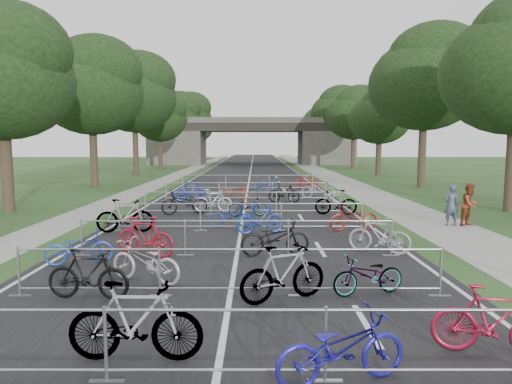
# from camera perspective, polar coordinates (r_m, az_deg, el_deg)

# --- Properties ---
(ground) EXTENTS (200.00, 200.00, 0.00)m
(ground) POSITION_cam_1_polar(r_m,az_deg,el_deg) (6.97, -5.03, -22.59)
(ground) COLOR #25431D
(ground) RESTS_ON ground
(road) EXTENTS (11.00, 140.00, 0.01)m
(road) POSITION_cam_1_polar(r_m,az_deg,el_deg) (56.18, -0.65, 2.80)
(road) COLOR black
(road) RESTS_ON ground
(sidewalk_right) EXTENTS (3.00, 140.00, 0.01)m
(sidewalk_right) POSITION_cam_1_polar(r_m,az_deg,el_deg) (56.67, 7.47, 2.78)
(sidewalk_right) COLOR gray
(sidewalk_right) RESTS_ON ground
(sidewalk_left) EXTENTS (2.00, 140.00, 0.01)m
(sidewalk_left) POSITION_cam_1_polar(r_m,az_deg,el_deg) (56.76, -8.26, 2.77)
(sidewalk_left) COLOR gray
(sidewalk_left) RESTS_ON ground
(lane_markings) EXTENTS (0.12, 140.00, 0.00)m
(lane_markings) POSITION_cam_1_polar(r_m,az_deg,el_deg) (56.18, -0.65, 2.79)
(lane_markings) COLOR silver
(lane_markings) RESTS_ON ground
(overpass_bridge) EXTENTS (31.00, 8.00, 7.05)m
(overpass_bridge) POSITION_cam_1_polar(r_m,az_deg,el_deg) (71.08, -0.54, 6.36)
(overpass_bridge) COLOR #474540
(overpass_bridge) RESTS_ON ground
(tree_left_0) EXTENTS (6.72, 6.72, 10.25)m
(tree_left_0) POSITION_cam_1_polar(r_m,az_deg,el_deg) (25.24, -29.11, 12.58)
(tree_left_0) COLOR #33261C
(tree_left_0) RESTS_ON ground
(tree_left_1) EXTENTS (7.56, 7.56, 11.53)m
(tree_left_1) POSITION_cam_1_polar(r_m,az_deg,el_deg) (36.26, -19.79, 12.11)
(tree_left_1) COLOR #33261C
(tree_left_1) RESTS_ON ground
(tree_right_1) EXTENTS (8.18, 8.18, 12.47)m
(tree_right_1) POSITION_cam_1_polar(r_m,az_deg,el_deg) (36.53, 20.55, 12.98)
(tree_right_1) COLOR #33261C
(tree_right_1) RESTS_ON ground
(tree_left_2) EXTENTS (8.40, 8.40, 12.81)m
(tree_left_2) POSITION_cam_1_polar(r_m,az_deg,el_deg) (47.77, -14.89, 11.73)
(tree_left_2) COLOR #33261C
(tree_left_2) RESTS_ON ground
(tree_right_2) EXTENTS (6.16, 6.16, 9.39)m
(tree_right_2) POSITION_cam_1_polar(r_m,az_deg,el_deg) (47.76, 15.35, 9.11)
(tree_right_2) COLOR #33261C
(tree_right_2) RESTS_ON ground
(tree_left_3) EXTENTS (6.72, 6.72, 10.25)m
(tree_left_3) POSITION_cam_1_polar(r_m,az_deg,el_deg) (59.31, -11.86, 9.12)
(tree_left_3) COLOR #33261C
(tree_left_3) RESTS_ON ground
(tree_right_3) EXTENTS (7.17, 7.17, 10.93)m
(tree_right_3) POSITION_cam_1_polar(r_m,az_deg,el_deg) (59.46, 12.27, 9.52)
(tree_right_3) COLOR #33261C
(tree_right_3) RESTS_ON ground
(tree_left_4) EXTENTS (7.56, 7.56, 11.53)m
(tree_left_4) POSITION_cam_1_polar(r_m,az_deg,el_deg) (71.13, -9.89, 9.31)
(tree_left_4) COLOR #33261C
(tree_left_4) RESTS_ON ground
(tree_right_4) EXTENTS (8.18, 8.18, 12.47)m
(tree_right_4) POSITION_cam_1_polar(r_m,az_deg,el_deg) (71.27, 10.20, 9.78)
(tree_right_4) COLOR #33261C
(tree_right_4) RESTS_ON ground
(tree_left_5) EXTENTS (8.40, 8.40, 12.81)m
(tree_left_5) POSITION_cam_1_polar(r_m,az_deg,el_deg) (83.01, -8.48, 9.44)
(tree_left_5) COLOR #33261C
(tree_left_5) RESTS_ON ground
(tree_right_5) EXTENTS (6.16, 6.16, 9.39)m
(tree_right_5) POSITION_cam_1_polar(r_m,az_deg,el_deg) (83.00, 8.69, 7.94)
(tree_right_5) COLOR #33261C
(tree_right_5) RESTS_ON ground
(tree_left_6) EXTENTS (6.72, 6.72, 10.25)m
(tree_left_6) POSITION_cam_1_polar(r_m,az_deg,el_deg) (94.82, -7.40, 8.06)
(tree_left_6) COLOR #33261C
(tree_left_6) RESTS_ON ground
(tree_right_6) EXTENTS (7.17, 7.17, 10.93)m
(tree_right_6) POSITION_cam_1_polar(r_m,az_deg,el_deg) (94.91, 7.59, 8.32)
(tree_right_6) COLOR #33261C
(tree_right_6) RESTS_ON ground
(barrier_row_0) EXTENTS (9.70, 0.08, 1.10)m
(barrier_row_0) POSITION_cam_1_polar(r_m,az_deg,el_deg) (6.72, -5.07, -18.52)
(barrier_row_0) COLOR #93959A
(barrier_row_0) RESTS_ON ground
(barrier_row_1) EXTENTS (9.70, 0.08, 1.10)m
(barrier_row_1) POSITION_cam_1_polar(r_m,az_deg,el_deg) (10.10, -3.28, -9.95)
(barrier_row_1) COLOR #93959A
(barrier_row_1) RESTS_ON ground
(barrier_row_2) EXTENTS (9.70, 0.08, 1.10)m
(barrier_row_2) POSITION_cam_1_polar(r_m,az_deg,el_deg) (13.59, -2.44, -5.72)
(barrier_row_2) COLOR #93959A
(barrier_row_2) RESTS_ON ground
(barrier_row_3) EXTENTS (9.70, 0.08, 1.10)m
(barrier_row_3) POSITION_cam_1_polar(r_m,az_deg,el_deg) (17.32, -1.92, -3.12)
(barrier_row_3) COLOR #93959A
(barrier_row_3) RESTS_ON ground
(barrier_row_4) EXTENTS (9.70, 0.08, 1.10)m
(barrier_row_4) POSITION_cam_1_polar(r_m,az_deg,el_deg) (21.27, -1.58, -1.37)
(barrier_row_4) COLOR #93959A
(barrier_row_4) RESTS_ON ground
(barrier_row_5) EXTENTS (9.70, 0.08, 1.10)m
(barrier_row_5) POSITION_cam_1_polar(r_m,az_deg,el_deg) (26.24, -1.30, 0.07)
(barrier_row_5) COLOR #93959A
(barrier_row_5) RESTS_ON ground
(barrier_row_6) EXTENTS (9.70, 0.08, 1.10)m
(barrier_row_6) POSITION_cam_1_polar(r_m,az_deg,el_deg) (32.21, -1.07, 1.21)
(barrier_row_6) COLOR #93959A
(barrier_row_6) RESTS_ON ground
(bike_1) EXTENTS (2.10, 0.63, 1.25)m
(bike_1) POSITION_cam_1_polar(r_m,az_deg,el_deg) (7.46, -14.84, -15.44)
(bike_1) COLOR #93959A
(bike_1) RESTS_ON ground
(bike_2) EXTENTS (2.06, 1.21, 1.02)m
(bike_2) POSITION_cam_1_polar(r_m,az_deg,el_deg) (6.78, 10.61, -18.68)
(bike_2) COLOR navy
(bike_2) RESTS_ON ground
(bike_3) EXTENTS (1.95, 1.03, 1.13)m
(bike_3) POSITION_cam_1_polar(r_m,az_deg,el_deg) (8.30, 27.66, -14.16)
(bike_3) COLOR maroon
(bike_3) RESTS_ON ground
(bike_4) EXTENTS (1.87, 0.72, 1.09)m
(bike_4) POSITION_cam_1_polar(r_m,az_deg,el_deg) (10.51, -20.26, -9.67)
(bike_4) COLOR black
(bike_4) RESTS_ON ground
(bike_5) EXTENTS (2.08, 1.46, 1.04)m
(bike_5) POSITION_cam_1_polar(r_m,az_deg,el_deg) (11.33, -13.71, -8.46)
(bike_5) COLOR #B6B6BF
(bike_5) RESTS_ON ground
(bike_6) EXTENTS (2.06, 1.37, 1.21)m
(bike_6) POSITION_cam_1_polar(r_m,az_deg,el_deg) (9.76, 3.43, -10.15)
(bike_6) COLOR #93959A
(bike_6) RESTS_ON ground
(bike_7) EXTENTS (1.78, 1.04, 0.89)m
(bike_7) POSITION_cam_1_polar(r_m,az_deg,el_deg) (10.48, 13.89, -10.10)
(bike_7) COLOR #93959A
(bike_7) RESTS_ON ground
(bike_8) EXTENTS (1.90, 1.17, 0.94)m
(bike_8) POSITION_cam_1_polar(r_m,az_deg,el_deg) (13.54, -21.24, -6.50)
(bike_8) COLOR #1B3E96
(bike_8) RESTS_ON ground
(bike_9) EXTENTS (2.05, 1.32, 1.20)m
(bike_9) POSITION_cam_1_polar(r_m,az_deg,el_deg) (13.86, -13.70, -5.43)
(bike_9) COLOR maroon
(bike_9) RESTS_ON ground
(bike_10) EXTENTS (2.13, 1.00, 1.08)m
(bike_10) POSITION_cam_1_polar(r_m,az_deg,el_deg) (13.57, 2.39, -5.76)
(bike_10) COLOR black
(bike_10) RESTS_ON ground
(bike_11) EXTENTS (1.92, 1.26, 1.12)m
(bike_11) POSITION_cam_1_polar(r_m,az_deg,el_deg) (14.30, 15.16, -5.26)
(bike_11) COLOR #98989F
(bike_11) RESTS_ON ground
(bike_12) EXTENTS (2.15, 0.83, 1.26)m
(bike_12) POSITION_cam_1_polar(r_m,az_deg,el_deg) (17.65, -16.07, -2.91)
(bike_12) COLOR #93959A
(bike_12) RESTS_ON ground
(bike_13) EXTENTS (1.73, 0.76, 0.88)m
(bike_13) POSITION_cam_1_polar(r_m,az_deg,el_deg) (18.08, -3.13, -3.07)
(bike_13) COLOR navy
(bike_13) RESTS_ON ground
(bike_14) EXTENTS (1.88, 0.99, 1.09)m
(bike_14) POSITION_cam_1_polar(r_m,az_deg,el_deg) (16.78, 0.54, -3.42)
(bike_14) COLOR navy
(bike_14) RESTS_ON ground
(bike_15) EXTENTS (2.04, 1.07, 1.02)m
(bike_15) POSITION_cam_1_polar(r_m,az_deg,el_deg) (17.71, 12.14, -3.17)
(bike_15) COLOR maroon
(bike_15) RESTS_ON ground
(bike_16) EXTENTS (2.27, 1.31, 1.13)m
(bike_16) POSITION_cam_1_polar(r_m,az_deg,el_deg) (21.48, -8.90, -1.32)
(bike_16) COLOR black
(bike_16) RESTS_ON ground
(bike_17) EXTENTS (1.89, 0.64, 1.11)m
(bike_17) POSITION_cam_1_polar(r_m,az_deg,el_deg) (22.12, -5.39, -1.08)
(bike_17) COLOR #B5B6BD
(bike_17) RESTS_ON ground
(bike_18) EXTENTS (1.77, 0.82, 0.90)m
(bike_18) POSITION_cam_1_polar(r_m,az_deg,el_deg) (20.72, -1.06, -1.84)
(bike_18) COLOR #93959A
(bike_18) RESTS_ON ground
(bike_19) EXTENTS (1.98, 0.73, 1.16)m
(bike_19) POSITION_cam_1_polar(r_m,az_deg,el_deg) (21.47, 9.96, -1.30)
(bike_19) COLOR #93959A
(bike_19) RESTS_ON ground
(bike_20) EXTENTS (1.94, 0.87, 1.12)m
(bike_20) POSITION_cam_1_polar(r_m,az_deg,el_deg) (26.32, -8.16, 0.06)
(bike_20) COLOR navy
(bike_20) RESTS_ON ground
(bike_21) EXTENTS (1.85, 1.09, 0.92)m
(bike_21) POSITION_cam_1_polar(r_m,az_deg,el_deg) (26.78, -2.72, 0.00)
(bike_21) COLOR #993416
(bike_21) RESTS_ON ground
(bike_22) EXTENTS (1.87, 0.96, 1.08)m
(bike_22) POSITION_cam_1_polar(r_m,az_deg,el_deg) (25.49, 3.52, -0.13)
(bike_22) COLOR black
(bike_22) RESTS_ON ground
(bike_23) EXTENTS (2.23, 1.64, 1.12)m
(bike_23) POSITION_cam_1_polar(r_m,az_deg,el_deg) (27.33, 7.79, 0.29)
(bike_23) COLOR #93939A
(bike_23) RESTS_ON ground
(bike_26) EXTENTS (1.88, 1.43, 0.95)m
(bike_26) POSITION_cam_1_polar(r_m,az_deg,el_deg) (31.21, 1.19, 0.92)
(bike_26) COLOR navy
(bike_26) RESTS_ON ground
(bike_27) EXTENTS (1.88, 0.76, 1.10)m
(bike_27) POSITION_cam_1_polar(r_m,az_deg,el_deg) (33.45, 6.34, 1.37)
(bike_27) COLOR maroon
(bike_27) RESTS_ON ground
(pedestrian_a) EXTENTS (0.63, 0.43, 1.68)m
(pedestrian_a) POSITION_cam_1_polar(r_m,az_deg,el_deg) (19.94, 23.22, -1.54)
(pedestrian_a) COLOR #353D50
(pedestrian_a) RESTS_ON ground
(pedestrian_b) EXTENTS (1.05, 1.00, 1.71)m
(pedestrian_b) POSITION_cam_1_polar(r_m,az_deg,el_deg) (20.26, 25.18, -1.47)
(pedestrian_b) COLOR maroon
(pedestrian_b) RESTS_ON ground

